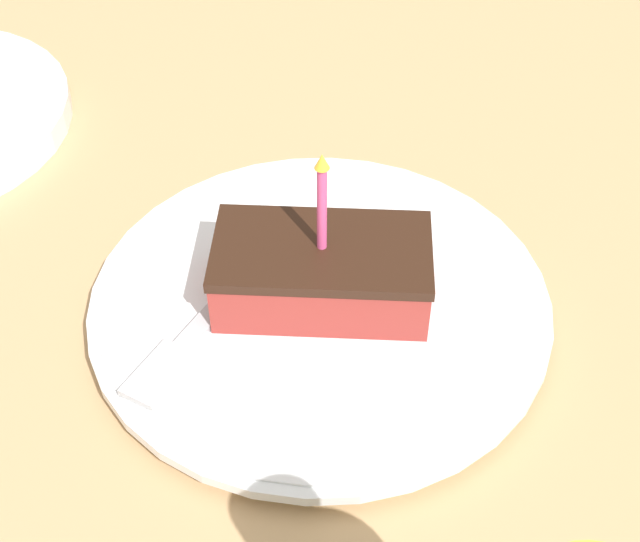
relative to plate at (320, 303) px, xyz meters
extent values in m
cube|color=tan|center=(-0.01, 0.03, -0.03)|extent=(2.40, 2.40, 0.04)
cylinder|color=silver|center=(0.00, 0.00, 0.00)|extent=(0.28, 0.28, 0.02)
cylinder|color=silver|center=(0.00, 0.00, 0.00)|extent=(0.29, 0.29, 0.01)
cube|color=#99332D|center=(0.00, 0.00, 0.03)|extent=(0.07, 0.13, 0.03)
cube|color=black|center=(0.00, 0.00, 0.05)|extent=(0.07, 0.13, 0.01)
cylinder|color=#E04C8C|center=(0.00, 0.00, 0.08)|extent=(0.01, 0.01, 0.06)
cone|color=yellow|center=(0.00, 0.00, 0.11)|extent=(0.01, 0.01, 0.01)
cube|color=#B2B2B7|center=(0.01, 0.05, 0.01)|extent=(0.13, 0.07, 0.00)
cube|color=#B2B2B7|center=(-0.07, 0.09, 0.01)|extent=(0.05, 0.04, 0.00)
camera|label=1|loc=(-0.39, -0.02, 0.41)|focal=50.00mm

